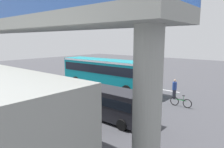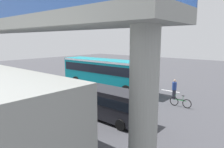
{
  "view_description": "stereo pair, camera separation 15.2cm",
  "coord_description": "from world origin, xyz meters",
  "px_view_note": "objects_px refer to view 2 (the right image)",
  "views": [
    {
      "loc": [
        -14.67,
        17.96,
        5.31
      ],
      "look_at": [
        -0.49,
        0.91,
        1.6
      ],
      "focal_mm": 32.86,
      "sensor_mm": 36.0,
      "label": 1
    },
    {
      "loc": [
        -14.79,
        17.87,
        5.31
      ],
      "look_at": [
        -0.49,
        0.91,
        1.6
      ],
      "focal_mm": 32.86,
      "sensor_mm": 36.0,
      "label": 2
    }
  ],
  "objects_px": {
    "pedestrian": "(174,89)",
    "traffic_sign": "(137,66)",
    "city_bus": "(106,71)",
    "bicycle_green": "(180,102)",
    "parked_van": "(111,102)"
  },
  "relations": [
    {
      "from": "parked_van",
      "to": "traffic_sign",
      "type": "height_order",
      "value": "traffic_sign"
    },
    {
      "from": "pedestrian",
      "to": "city_bus",
      "type": "bearing_deg",
      "value": 5.04
    },
    {
      "from": "parked_van",
      "to": "pedestrian",
      "type": "bearing_deg",
      "value": -99.72
    },
    {
      "from": "pedestrian",
      "to": "traffic_sign",
      "type": "height_order",
      "value": "traffic_sign"
    },
    {
      "from": "parked_van",
      "to": "pedestrian",
      "type": "distance_m",
      "value": 7.46
    },
    {
      "from": "city_bus",
      "to": "traffic_sign",
      "type": "bearing_deg",
      "value": -89.63
    },
    {
      "from": "bicycle_green",
      "to": "parked_van",
      "type": "bearing_deg",
      "value": 65.04
    },
    {
      "from": "traffic_sign",
      "to": "bicycle_green",
      "type": "bearing_deg",
      "value": 141.02
    },
    {
      "from": "pedestrian",
      "to": "bicycle_green",
      "type": "bearing_deg",
      "value": 126.3
    },
    {
      "from": "city_bus",
      "to": "traffic_sign",
      "type": "relative_size",
      "value": 4.12
    },
    {
      "from": "city_bus",
      "to": "bicycle_green",
      "type": "xyz_separation_m",
      "value": [
        -8.94,
        1.13,
        -1.51
      ]
    },
    {
      "from": "parked_van",
      "to": "bicycle_green",
      "type": "xyz_separation_m",
      "value": [
        -2.58,
        -5.55,
        -0.81
      ]
    },
    {
      "from": "city_bus",
      "to": "parked_van",
      "type": "relative_size",
      "value": 2.4
    },
    {
      "from": "parked_van",
      "to": "traffic_sign",
      "type": "relative_size",
      "value": 1.71
    },
    {
      "from": "city_bus",
      "to": "traffic_sign",
      "type": "xyz_separation_m",
      "value": [
        0.04,
        -6.14,
        0.01
      ]
    }
  ]
}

